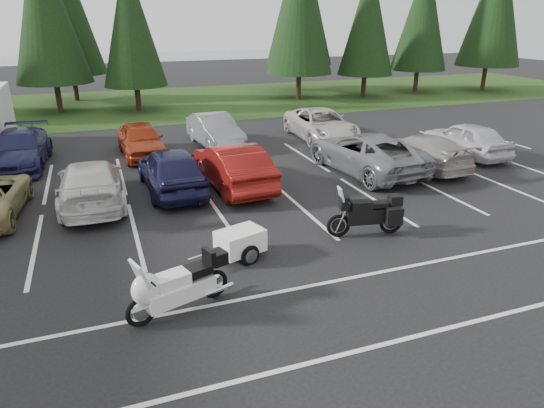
{
  "coord_description": "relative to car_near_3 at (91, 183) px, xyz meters",
  "views": [
    {
      "loc": [
        -2.9,
        -12.57,
        5.97
      ],
      "look_at": [
        1.53,
        -0.5,
        0.98
      ],
      "focal_mm": 32.0,
      "sensor_mm": 36.0,
      "label": 1
    }
  ],
  "objects": [
    {
      "name": "car_far_2",
      "position": [
        2.23,
        5.65,
        0.02
      ],
      "size": [
        2.0,
        4.54,
        1.52
      ],
      "primitive_type": "imported",
      "rotation": [
        0.0,
        0.0,
        0.05
      ],
      "color": "#9C3013",
      "rests_on": "ground"
    },
    {
      "name": "touring_motorcycle",
      "position": [
        1.62,
        -7.45,
        -0.0
      ],
      "size": [
        2.81,
        1.63,
        1.49
      ],
      "primitive_type": null,
      "rotation": [
        0.0,
        0.0,
        0.32
      ],
      "color": "white",
      "rests_on": "ground"
    },
    {
      "name": "car_near_4",
      "position": [
        2.75,
        0.41,
        0.08
      ],
      "size": [
        2.12,
        4.9,
        1.65
      ],
      "primitive_type": "imported",
      "rotation": [
        0.0,
        0.0,
        3.18
      ],
      "color": "#17173A",
      "rests_on": "ground"
    },
    {
      "name": "stall_markings",
      "position": [
        3.3,
        -1.98,
        -0.74
      ],
      "size": [
        32.0,
        16.0,
        0.01
      ],
      "primitive_type": "cube",
      "color": "silver",
      "rests_on": "ground"
    },
    {
      "name": "car_near_6",
      "position": [
        10.58,
        0.08,
        0.06
      ],
      "size": [
        3.22,
        6.03,
        1.61
      ],
      "primitive_type": "imported",
      "rotation": [
        0.0,
        0.0,
        3.24
      ],
      "color": "gray",
      "rests_on": "ground"
    },
    {
      "name": "cargo_trailer",
      "position": [
        3.57,
        -5.5,
        -0.35
      ],
      "size": [
        1.93,
        1.44,
        0.79
      ],
      "primitive_type": null,
      "rotation": [
        0.0,
        0.0,
        0.31
      ],
      "color": "white",
      "rests_on": "ground"
    },
    {
      "name": "ground",
      "position": [
        3.3,
        -3.98,
        -0.75
      ],
      "size": [
        120.0,
        120.0,
        0.0
      ],
      "primitive_type": "plane",
      "color": "black",
      "rests_on": "ground"
    },
    {
      "name": "grass_strip",
      "position": [
        3.3,
        20.02,
        -0.74
      ],
      "size": [
        80.0,
        16.0,
        0.01
      ],
      "primitive_type": "cube",
      "color": "#183410",
      "rests_on": "ground"
    },
    {
      "name": "conifer_5",
      "position": [
        3.3,
        17.62,
        4.89
      ],
      "size": [
        4.14,
        4.14,
        9.63
      ],
      "color": "#332316",
      "rests_on": "ground"
    },
    {
      "name": "conifer_4",
      "position": [
        -1.7,
        18.92,
        5.79
      ],
      "size": [
        4.8,
        4.8,
        11.17
      ],
      "color": "#332316",
      "rests_on": "ground"
    },
    {
      "name": "conifer_8",
      "position": [
        26.3,
        18.62,
        5.43
      ],
      "size": [
        4.53,
        4.53,
        10.56
      ],
      "color": "#332316",
      "rests_on": "ground"
    },
    {
      "name": "conifer_6",
      "position": [
        15.3,
        18.12,
        5.97
      ],
      "size": [
        4.93,
        4.93,
        11.48
      ],
      "color": "#332316",
      "rests_on": "ground"
    },
    {
      "name": "car_far_3",
      "position": [
        5.83,
        6.28,
        0.03
      ],
      "size": [
        2.03,
        4.8,
        1.54
      ],
      "primitive_type": "imported",
      "rotation": [
        0.0,
        0.0,
        0.09
      ],
      "color": "slate",
      "rests_on": "ground"
    },
    {
      "name": "car_near_5",
      "position": [
        4.95,
        0.07,
        0.08
      ],
      "size": [
        2.03,
        5.08,
        1.64
      ],
      "primitive_type": "imported",
      "rotation": [
        0.0,
        0.0,
        3.2
      ],
      "color": "maroon",
      "rests_on": "ground"
    },
    {
      "name": "conifer_7",
      "position": [
        20.8,
        17.82,
        5.07
      ],
      "size": [
        4.27,
        4.27,
        9.94
      ],
      "color": "#332316",
      "rests_on": "ground"
    },
    {
      "name": "adventure_motorcycle",
      "position": [
        7.37,
        -5.39,
        0.02
      ],
      "size": [
        2.65,
        1.33,
        1.54
      ],
      "primitive_type": null,
      "rotation": [
        0.0,
        0.0,
        -0.19
      ],
      "color": "black",
      "rests_on": "ground"
    },
    {
      "name": "car_far_1",
      "position": [
        -2.76,
        5.67,
        0.01
      ],
      "size": [
        2.44,
        5.34,
        1.52
      ],
      "primitive_type": "imported",
      "rotation": [
        0.0,
        0.0,
        -0.06
      ],
      "color": "#1C1E47",
      "rests_on": "ground"
    },
    {
      "name": "car_near_3",
      "position": [
        0.0,
        0.0,
        0.0
      ],
      "size": [
        2.16,
        5.16,
        1.49
      ],
      "primitive_type": "imported",
      "rotation": [
        0.0,
        0.0,
        3.13
      ],
      "color": "silver",
      "rests_on": "ground"
    },
    {
      "name": "conifer_9",
      "position": [
        32.3,
        17.32,
        6.33
      ],
      "size": [
        5.19,
        5.19,
        12.1
      ],
      "color": "#332316",
      "rests_on": "ground"
    },
    {
      "name": "car_far_4",
      "position": [
        11.32,
        5.81,
        0.02
      ],
      "size": [
        2.8,
        5.63,
        1.53
      ],
      "primitive_type": "imported",
      "rotation": [
        0.0,
        0.0,
        -0.05
      ],
      "color": "beige",
      "rests_on": "ground"
    },
    {
      "name": "conifer_back_b",
      "position": [
        -0.7,
        23.52,
        6.03
      ],
      "size": [
        4.97,
        4.97,
        11.58
      ],
      "color": "#332316",
      "rests_on": "ground"
    },
    {
      "name": "lake_water",
      "position": [
        7.3,
        51.02,
        -0.75
      ],
      "size": [
        70.0,
        50.0,
        0.02
      ],
      "primitive_type": "cube",
      "color": "slate",
      "rests_on": "ground"
    },
    {
      "name": "car_near_7",
      "position": [
        13.06,
        -0.2,
        -0.04
      ],
      "size": [
        2.23,
        4.94,
        1.41
      ],
      "primitive_type": "imported",
      "rotation": [
        0.0,
        0.0,
        3.2
      ],
      "color": "#A09993",
      "rests_on": "ground"
    },
    {
      "name": "car_near_8",
      "position": [
        16.13,
        0.67,
        0.03
      ],
      "size": [
        1.84,
        4.54,
        1.55
      ],
      "primitive_type": "imported",
      "rotation": [
        0.0,
        0.0,
        3.14
      ],
      "color": "silver",
      "rests_on": "ground"
    }
  ]
}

